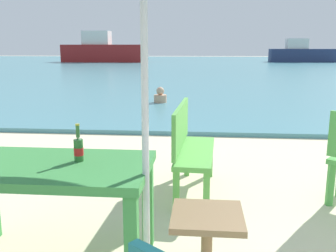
{
  "coord_description": "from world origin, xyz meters",
  "views": [
    {
      "loc": [
        -0.24,
        -1.45,
        1.55
      ],
      "look_at": [
        -0.64,
        3.0,
        0.6
      ],
      "focal_mm": 40.38,
      "sensor_mm": 36.0,
      "label": 1
    }
  ],
  "objects_px": {
    "swimmer_person": "(160,96)",
    "boat_fishing_trawler": "(104,51)",
    "beer_bottle_amber": "(79,148)",
    "picnic_table_green": "(48,179)",
    "side_table_wood": "(207,241)",
    "bench_green_left": "(189,144)",
    "boat_tanker": "(301,54)"
  },
  "relations": [
    {
      "from": "side_table_wood",
      "to": "bench_green_left",
      "type": "distance_m",
      "value": 1.7
    },
    {
      "from": "beer_bottle_amber",
      "to": "boat_fishing_trawler",
      "type": "xyz_separation_m",
      "value": [
        -8.53,
        33.27,
        0.26
      ]
    },
    {
      "from": "boat_tanker",
      "to": "beer_bottle_amber",
      "type": "bearing_deg",
      "value": -106.2
    },
    {
      "from": "bench_green_left",
      "to": "swimmer_person",
      "type": "relative_size",
      "value": 2.97
    },
    {
      "from": "picnic_table_green",
      "to": "swimmer_person",
      "type": "xyz_separation_m",
      "value": [
        -0.06,
        7.53,
        -0.41
      ]
    },
    {
      "from": "side_table_wood",
      "to": "boat_tanker",
      "type": "distance_m",
      "value": 36.32
    },
    {
      "from": "side_table_wood",
      "to": "boat_fishing_trawler",
      "type": "distance_m",
      "value": 34.87
    },
    {
      "from": "picnic_table_green",
      "to": "side_table_wood",
      "type": "relative_size",
      "value": 2.59
    },
    {
      "from": "picnic_table_green",
      "to": "boat_tanker",
      "type": "xyz_separation_m",
      "value": [
        10.31,
        34.91,
        0.21
      ]
    },
    {
      "from": "side_table_wood",
      "to": "boat_tanker",
      "type": "height_order",
      "value": "boat_tanker"
    },
    {
      "from": "side_table_wood",
      "to": "boat_fishing_trawler",
      "type": "xyz_separation_m",
      "value": [
        -9.42,
        33.57,
        0.76
      ]
    },
    {
      "from": "boat_fishing_trawler",
      "to": "bench_green_left",
      "type": "bearing_deg",
      "value": -73.82
    },
    {
      "from": "bench_green_left",
      "to": "boat_tanker",
      "type": "xyz_separation_m",
      "value": [
        9.39,
        33.44,
        0.32
      ]
    },
    {
      "from": "bench_green_left",
      "to": "swimmer_person",
      "type": "distance_m",
      "value": 6.15
    },
    {
      "from": "beer_bottle_amber",
      "to": "swimmer_person",
      "type": "distance_m",
      "value": 7.48
    },
    {
      "from": "beer_bottle_amber",
      "to": "boat_tanker",
      "type": "bearing_deg",
      "value": 73.8
    },
    {
      "from": "picnic_table_green",
      "to": "side_table_wood",
      "type": "xyz_separation_m",
      "value": [
        1.09,
        -0.22,
        -0.3
      ]
    },
    {
      "from": "bench_green_left",
      "to": "picnic_table_green",
      "type": "bearing_deg",
      "value": -122.14
    },
    {
      "from": "swimmer_person",
      "to": "boat_fishing_trawler",
      "type": "bearing_deg",
      "value": 107.76
    },
    {
      "from": "boat_tanker",
      "to": "side_table_wood",
      "type": "bearing_deg",
      "value": -104.71
    },
    {
      "from": "picnic_table_green",
      "to": "boat_fishing_trawler",
      "type": "xyz_separation_m",
      "value": [
        -8.33,
        33.35,
        0.46
      ]
    },
    {
      "from": "side_table_wood",
      "to": "beer_bottle_amber",
      "type": "bearing_deg",
      "value": 161.78
    },
    {
      "from": "picnic_table_green",
      "to": "beer_bottle_amber",
      "type": "distance_m",
      "value": 0.29
    },
    {
      "from": "swimmer_person",
      "to": "picnic_table_green",
      "type": "bearing_deg",
      "value": -89.54
    },
    {
      "from": "swimmer_person",
      "to": "beer_bottle_amber",
      "type": "bearing_deg",
      "value": -88.01
    },
    {
      "from": "boat_tanker",
      "to": "boat_fishing_trawler",
      "type": "bearing_deg",
      "value": -175.23
    },
    {
      "from": "beer_bottle_amber",
      "to": "boat_fishing_trawler",
      "type": "bearing_deg",
      "value": 104.38
    },
    {
      "from": "bench_green_left",
      "to": "swimmer_person",
      "type": "height_order",
      "value": "bench_green_left"
    },
    {
      "from": "side_table_wood",
      "to": "boat_fishing_trawler",
      "type": "height_order",
      "value": "boat_fishing_trawler"
    },
    {
      "from": "beer_bottle_amber",
      "to": "swimmer_person",
      "type": "height_order",
      "value": "beer_bottle_amber"
    },
    {
      "from": "beer_bottle_amber",
      "to": "bench_green_left",
      "type": "distance_m",
      "value": 1.6
    },
    {
      "from": "boat_tanker",
      "to": "picnic_table_green",
      "type": "bearing_deg",
      "value": -106.46
    }
  ]
}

